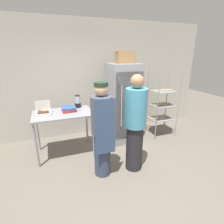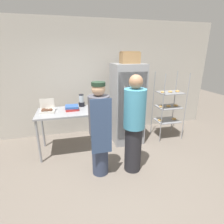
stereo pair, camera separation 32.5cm
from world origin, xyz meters
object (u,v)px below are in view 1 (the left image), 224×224
(refrigerator, at_px, (123,104))
(person_baker, at_px, (102,130))
(donut_box, at_px, (43,112))
(blender_pitcher, at_px, (78,102))
(binder_stack, at_px, (69,109))
(cardboard_storage_box, at_px, (125,58))
(person_customer, at_px, (135,124))
(baking_rack, at_px, (162,105))

(refrigerator, relative_size, person_baker, 1.12)
(donut_box, bearing_deg, person_baker, -45.49)
(donut_box, height_order, blender_pitcher, blender_pitcher)
(refrigerator, height_order, blender_pitcher, refrigerator)
(binder_stack, bearing_deg, cardboard_storage_box, 6.42)
(cardboard_storage_box, distance_m, person_customer, 1.62)
(refrigerator, bearing_deg, binder_stack, -173.52)
(binder_stack, height_order, cardboard_storage_box, cardboard_storage_box)
(blender_pitcher, xyz_separation_m, cardboard_storage_box, (1.09, -0.08, 0.93))
(baking_rack, relative_size, cardboard_storage_box, 3.99)
(refrigerator, bearing_deg, blender_pitcher, 175.83)
(donut_box, xyz_separation_m, blender_pitcher, (0.72, 0.27, 0.07))
(person_customer, bearing_deg, refrigerator, 76.99)
(baking_rack, xyz_separation_m, person_baker, (-1.93, -1.04, 0.05))
(binder_stack, relative_size, person_customer, 0.16)
(blender_pitcher, bearing_deg, binder_stack, -135.00)
(binder_stack, xyz_separation_m, cardboard_storage_box, (1.32, 0.15, 1.00))
(blender_pitcher, relative_size, cardboard_storage_box, 0.67)
(donut_box, relative_size, binder_stack, 0.99)
(baking_rack, relative_size, blender_pitcher, 5.94)
(refrigerator, distance_m, cardboard_storage_box, 1.05)
(person_customer, bearing_deg, blender_pitcher, 122.69)
(refrigerator, bearing_deg, person_baker, -127.79)
(baking_rack, bearing_deg, person_baker, -151.69)
(donut_box, relative_size, person_customer, 0.16)
(binder_stack, bearing_deg, person_customer, -44.89)
(binder_stack, bearing_deg, baking_rack, 1.65)
(cardboard_storage_box, xyz_separation_m, person_customer, (-0.30, -1.16, -1.09))
(binder_stack, bearing_deg, person_baker, -66.88)
(donut_box, distance_m, person_baker, 1.30)
(cardboard_storage_box, bearing_deg, donut_box, -173.84)
(blender_pitcher, xyz_separation_m, binder_stack, (-0.22, -0.22, -0.07))
(binder_stack, bearing_deg, donut_box, -174.53)
(donut_box, bearing_deg, person_customer, -32.56)
(baking_rack, xyz_separation_m, blender_pitcher, (-2.13, 0.16, 0.24))
(binder_stack, bearing_deg, refrigerator, 6.48)
(cardboard_storage_box, height_order, person_customer, cardboard_storage_box)
(baking_rack, bearing_deg, refrigerator, 175.79)
(binder_stack, distance_m, cardboard_storage_box, 1.66)
(binder_stack, distance_m, person_baker, 1.07)
(refrigerator, height_order, cardboard_storage_box, cardboard_storage_box)
(binder_stack, xyz_separation_m, person_baker, (0.42, -0.97, -0.12))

